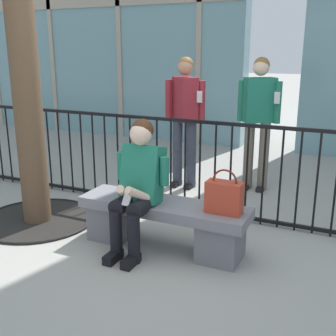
% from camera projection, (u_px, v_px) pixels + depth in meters
% --- Properties ---
extents(ground_plane, '(60.00, 60.00, 0.00)m').
position_uv_depth(ground_plane, '(163.00, 247.00, 3.98)').
color(ground_plane, '#9E9B93').
extents(stone_bench, '(1.60, 0.44, 0.45)m').
position_uv_depth(stone_bench, '(163.00, 220.00, 3.91)').
color(stone_bench, slate).
rests_on(stone_bench, ground).
extents(seated_person_with_phone, '(0.52, 0.66, 1.21)m').
position_uv_depth(seated_person_with_phone, '(138.00, 183.00, 3.77)').
color(seated_person_with_phone, black).
rests_on(seated_person_with_phone, ground).
extents(handbag_on_bench, '(0.31, 0.15, 0.39)m').
position_uv_depth(handbag_on_bench, '(224.00, 197.00, 3.58)').
color(handbag_on_bench, '#B23823').
rests_on(handbag_on_bench, stone_bench).
extents(bystander_at_railing, '(0.55, 0.39, 1.71)m').
position_uv_depth(bystander_at_railing, '(258.00, 114.00, 5.38)').
color(bystander_at_railing, '#6B6051').
rests_on(bystander_at_railing, ground).
extents(bystander_further_back, '(0.55, 0.42, 1.71)m').
position_uv_depth(bystander_further_back, '(185.00, 113.00, 5.49)').
color(bystander_further_back, '#383D4C').
rests_on(bystander_further_back, ground).
extents(plaza_railing, '(7.05, 0.04, 1.07)m').
position_uv_depth(plaza_railing, '(200.00, 168.00, 4.64)').
color(plaza_railing, black).
rests_on(plaza_railing, ground).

